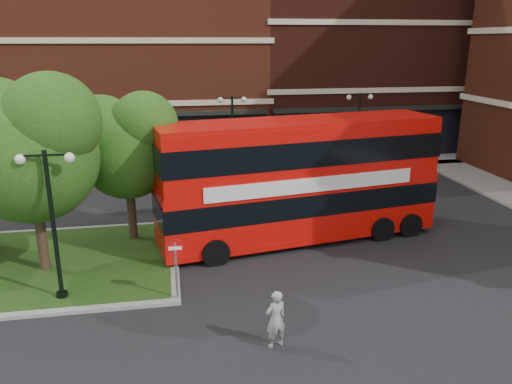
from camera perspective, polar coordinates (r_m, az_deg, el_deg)
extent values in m
plane|color=black|center=(17.35, -2.92, -11.03)|extent=(120.00, 120.00, 0.00)
cube|color=slate|center=(32.78, -6.56, 2.59)|extent=(44.00, 3.00, 0.12)
cube|color=maroon|center=(39.72, -19.63, 14.39)|extent=(26.00, 12.00, 14.00)
cube|color=#471911|center=(42.29, 12.44, 16.41)|extent=(18.00, 12.00, 16.00)
cube|color=gray|center=(20.87, -26.62, -7.73)|extent=(12.60, 7.60, 0.12)
cube|color=#19380F|center=(20.86, -26.63, -7.69)|extent=(12.00, 7.00, 0.15)
cylinder|color=#2D2116|center=(19.34, -23.50, -3.13)|extent=(0.36, 0.36, 3.92)
sphere|color=#154711|center=(18.72, -24.35, 3.74)|extent=(4.60, 4.60, 4.60)
sphere|color=#154711|center=(17.85, -22.31, 7.53)|extent=(3.22, 3.22, 3.22)
cylinder|color=#2D2116|center=(21.28, -14.10, -1.08)|extent=(0.36, 0.36, 3.47)
sphere|color=#154711|center=(20.74, -14.52, 4.47)|extent=(3.80, 3.80, 3.80)
sphere|color=#154711|center=(21.24, -17.14, 6.77)|extent=(2.85, 2.85, 2.85)
sphere|color=#154711|center=(20.11, -12.65, 7.47)|extent=(2.66, 2.66, 2.66)
cylinder|color=black|center=(16.83, -22.10, -3.92)|extent=(0.14, 0.14, 5.00)
cylinder|color=black|center=(17.75, -21.25, -11.03)|extent=(0.36, 0.36, 0.30)
cube|color=black|center=(16.19, -23.02, 3.89)|extent=(1.40, 0.06, 0.06)
sphere|color=#F2EACC|center=(16.39, -25.36, 3.38)|extent=(0.32, 0.32, 0.32)
sphere|color=#F2EACC|center=(16.07, -20.55, 3.70)|extent=(0.32, 0.32, 0.32)
cylinder|color=black|center=(30.49, -2.69, 6.29)|extent=(0.14, 0.14, 5.00)
cylinder|color=black|center=(31.01, -2.63, 2.02)|extent=(0.36, 0.36, 0.30)
cube|color=black|center=(30.14, -2.75, 10.69)|extent=(1.40, 0.06, 0.06)
sphere|color=#F2EACC|center=(30.07, -4.09, 10.46)|extent=(0.32, 0.32, 0.32)
sphere|color=#F2EACC|center=(30.25, -1.41, 10.53)|extent=(0.32, 0.32, 0.32)
cylinder|color=black|center=(32.47, 11.55, 6.63)|extent=(0.14, 0.14, 5.00)
cylinder|color=black|center=(32.96, 11.31, 2.61)|extent=(0.36, 0.36, 0.30)
cube|color=black|center=(32.15, 11.79, 10.75)|extent=(1.40, 0.06, 0.06)
sphere|color=#F2EACC|center=(31.91, 10.59, 10.59)|extent=(0.32, 0.32, 0.32)
sphere|color=#F2EACC|center=(32.42, 12.95, 10.55)|extent=(0.32, 0.32, 0.32)
cube|color=red|center=(20.96, 4.91, -1.28)|extent=(12.01, 4.58, 2.24)
cube|color=red|center=(20.38, 5.07, 4.71)|extent=(11.89, 4.54, 2.24)
cube|color=black|center=(20.35, 5.08, 5.02)|extent=(12.01, 4.58, 1.01)
cube|color=silver|center=(19.44, 6.66, 0.82)|extent=(8.68, 1.51, 0.59)
imported|color=gray|center=(14.05, 2.27, -14.32)|extent=(0.71, 0.58, 1.69)
imported|color=silver|center=(31.01, -11.45, 2.80)|extent=(4.45, 2.19, 1.46)
imported|color=silver|center=(32.69, 10.70, 3.52)|extent=(4.41, 2.06, 1.40)
cylinder|color=slate|center=(16.35, -9.09, -9.04)|extent=(0.07, 0.07, 2.06)
cylinder|color=red|center=(16.00, -9.24, -6.33)|extent=(0.60, 0.05, 0.60)
cube|color=white|center=(16.00, -9.24, -6.33)|extent=(0.42, 0.04, 0.11)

